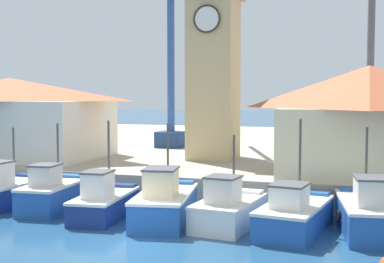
# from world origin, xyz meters

# --- Properties ---
(ground_plane) EXTENTS (300.00, 300.00, 0.00)m
(ground_plane) POSITION_xyz_m (0.00, 0.00, 0.00)
(ground_plane) COLOR navy
(quay_wharf) EXTENTS (120.00, 40.00, 1.38)m
(quay_wharf) POSITION_xyz_m (0.00, 26.91, 0.69)
(quay_wharf) COLOR #A89E89
(quay_wharf) RESTS_ON ground
(fishing_boat_far_left) EXTENTS (2.29, 4.57, 3.80)m
(fishing_boat_far_left) POSITION_xyz_m (-8.43, 4.25, 0.76)
(fishing_boat_far_left) COLOR navy
(fishing_boat_far_left) RESTS_ON ground
(fishing_boat_left_outer) EXTENTS (2.19, 4.34, 4.05)m
(fishing_boat_left_outer) POSITION_xyz_m (-5.73, 4.13, 0.80)
(fishing_boat_left_outer) COLOR #2356A8
(fishing_boat_left_outer) RESTS_ON ground
(fishing_boat_left_inner) EXTENTS (2.21, 4.61, 4.27)m
(fishing_boat_left_inner) POSITION_xyz_m (-2.71, 3.44, 0.72)
(fishing_boat_left_inner) COLOR navy
(fishing_boat_left_inner) RESTS_ON ground
(fishing_boat_mid_left) EXTENTS (2.93, 5.36, 4.18)m
(fishing_boat_mid_left) POSITION_xyz_m (0.12, 3.52, 0.83)
(fishing_boat_mid_left) COLOR #2356A8
(fishing_boat_mid_left) RESTS_ON ground
(fishing_boat_center) EXTENTS (2.53, 4.37, 3.76)m
(fishing_boat_center) POSITION_xyz_m (2.90, 3.59, 0.74)
(fishing_boat_center) COLOR silver
(fishing_boat_center) RESTS_ON ground
(fishing_boat_mid_right) EXTENTS (2.77, 5.20, 4.46)m
(fishing_boat_mid_right) POSITION_xyz_m (5.59, 3.56, 0.72)
(fishing_boat_mid_right) COLOR #2356A8
(fishing_boat_mid_right) RESTS_ON ground
(fishing_boat_right_inner) EXTENTS (2.75, 5.22, 4.14)m
(fishing_boat_right_inner) POSITION_xyz_m (8.34, 4.22, 0.82)
(fishing_boat_right_inner) COLOR #2356A8
(fishing_boat_right_inner) RESTS_ON ground
(clock_tower) EXTENTS (3.31, 3.31, 14.32)m
(clock_tower) POSITION_xyz_m (-0.79, 14.45, 8.15)
(clock_tower) COLOR tan
(clock_tower) RESTS_ON quay_wharf
(warehouse_left) EXTENTS (12.36, 7.34, 5.09)m
(warehouse_left) POSITION_xyz_m (-13.74, 11.85, 3.97)
(warehouse_left) COLOR silver
(warehouse_left) RESTS_ON quay_wharf
(warehouse_right) EXTENTS (8.72, 6.88, 5.48)m
(warehouse_right) POSITION_xyz_m (8.33, 10.39, 4.19)
(warehouse_right) COLOR beige
(warehouse_right) RESTS_ON quay_wharf
(port_crane_near) EXTENTS (2.70, 9.39, 16.35)m
(port_crane_near) POSITION_xyz_m (-5.87, 20.82, 7.38)
(port_crane_near) COLOR navy
(port_crane_near) RESTS_ON quay_wharf
(port_crane_far) EXTENTS (2.52, 7.73, 18.48)m
(port_crane_far) POSITION_xyz_m (8.53, 26.03, 8.18)
(port_crane_far) COLOR #353539
(port_crane_far) RESTS_ON quay_wharf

